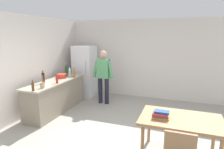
% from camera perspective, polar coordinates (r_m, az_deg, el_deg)
% --- Properties ---
extents(ground_plane, '(14.00, 14.00, 0.00)m').
position_cam_1_polar(ground_plane, '(4.52, -0.08, -17.37)').
color(ground_plane, '#9E998E').
extents(wall_back, '(6.40, 0.12, 2.70)m').
position_cam_1_polar(wall_back, '(6.90, 8.49, 4.54)').
color(wall_back, silver).
rests_on(wall_back, ground_plane).
extents(wall_left, '(0.12, 5.60, 2.70)m').
position_cam_1_polar(wall_left, '(5.62, -25.10, 1.95)').
color(wall_left, silver).
rests_on(wall_left, ground_plane).
extents(kitchen_counter, '(0.64, 2.20, 0.90)m').
position_cam_1_polar(kitchen_counter, '(5.88, -16.02, -6.01)').
color(kitchen_counter, gray).
rests_on(kitchen_counter, ground_plane).
extents(refrigerator, '(0.70, 0.67, 1.80)m').
position_cam_1_polar(refrigerator, '(7.04, -7.97, 0.99)').
color(refrigerator, white).
rests_on(refrigerator, ground_plane).
extents(person, '(0.70, 0.22, 1.70)m').
position_cam_1_polar(person, '(6.13, -2.53, 0.25)').
color(person, '#1E1E2D').
rests_on(person, ground_plane).
extents(dining_table, '(1.40, 0.90, 0.75)m').
position_cam_1_polar(dining_table, '(3.73, 19.40, -13.05)').
color(dining_table, '#9E754C').
rests_on(dining_table, ground_plane).
extents(cooking_pot, '(0.40, 0.28, 0.12)m').
position_cam_1_polar(cooking_pot, '(6.07, -14.48, -0.40)').
color(cooking_pot, red).
rests_on(cooking_pot, kitchen_counter).
extents(utensil_jar, '(0.11, 0.11, 0.32)m').
position_cam_1_polar(utensil_jar, '(5.06, -19.66, -2.91)').
color(utensil_jar, tan).
rests_on(utensil_jar, kitchen_counter).
extents(bottle_water_clear, '(0.07, 0.07, 0.30)m').
position_cam_1_polar(bottle_water_clear, '(6.17, -12.25, 0.51)').
color(bottle_water_clear, silver).
rests_on(bottle_water_clear, kitchen_counter).
extents(bottle_wine_dark, '(0.08, 0.08, 0.34)m').
position_cam_1_polar(bottle_wine_dark, '(5.55, -19.45, -0.93)').
color(bottle_wine_dark, black).
rests_on(bottle_wine_dark, kitchen_counter).
extents(bottle_beer_brown, '(0.06, 0.06, 0.26)m').
position_cam_1_polar(bottle_beer_brown, '(4.89, -22.10, -3.26)').
color(bottle_beer_brown, '#5B3314').
rests_on(bottle_beer_brown, kitchen_counter).
extents(bottle_oil_amber, '(0.06, 0.06, 0.28)m').
position_cam_1_polar(bottle_oil_amber, '(6.11, -11.05, 0.36)').
color(bottle_oil_amber, '#996619').
rests_on(bottle_oil_amber, kitchen_counter).
extents(bottle_sauce_red, '(0.06, 0.06, 0.24)m').
position_cam_1_polar(bottle_sauce_red, '(5.44, -15.76, -1.48)').
color(bottle_sauce_red, '#B22319').
rests_on(bottle_sauce_red, kitchen_counter).
extents(bottle_wine_green, '(0.08, 0.08, 0.34)m').
position_cam_1_polar(bottle_wine_green, '(6.51, -13.16, 1.22)').
color(bottle_wine_green, '#1E5123').
rests_on(bottle_wine_green, kitchen_counter).
extents(book_stack, '(0.28, 0.20, 0.13)m').
position_cam_1_polar(book_stack, '(3.59, 14.04, -11.30)').
color(book_stack, gold).
rests_on(book_stack, dining_table).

